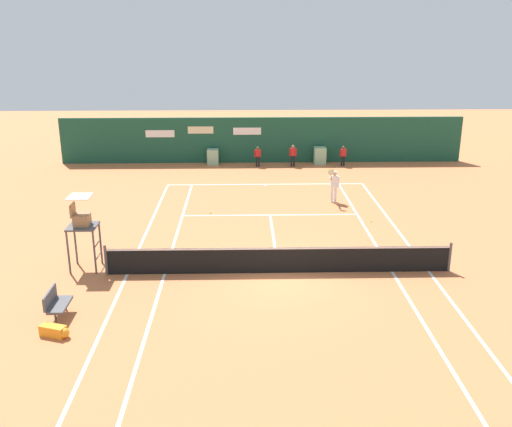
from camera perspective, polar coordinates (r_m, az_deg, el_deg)
The scene contains 12 objects.
ground_plane at distance 20.77m, azimuth 2.18°, elevation -5.24°, with size 80.00×80.00×0.01m.
tennis_net at distance 20.05m, azimuth 2.30°, elevation -4.57°, with size 12.10×0.10×1.07m.
sponsor_back_wall at distance 36.09m, azimuth 0.64°, elevation 7.23°, with size 25.00×1.02×2.83m.
umpire_chair at distance 20.84m, azimuth -16.91°, elevation -0.86°, with size 1.00×1.00×2.70m.
player_bench at distance 18.08m, azimuth -19.24°, elevation -8.33°, with size 0.54×1.12×0.88m.
equipment_bag at distance 17.24m, azimuth -19.27°, elevation -11.00°, with size 0.88×0.52×0.32m.
player_on_baseline at distance 28.10m, azimuth 7.75°, elevation 2.96°, with size 0.65×0.64×1.79m.
ball_kid_right_post at distance 35.60m, azimuth 8.65°, elevation 5.81°, with size 0.42×0.19×1.25m.
ball_kid_left_post at distance 35.07m, azimuth 0.17°, elevation 5.82°, with size 0.41×0.19×1.24m.
ball_kid_centre_post at distance 35.18m, azimuth 3.69°, elevation 5.91°, with size 0.44×0.19×1.33m.
tennis_ball_mid_court at distance 25.80m, azimuth 11.39°, elevation -0.75°, with size 0.07×0.07×0.07m, color #CCE033.
tennis_ball_near_service_line at distance 26.50m, azimuth -4.54°, elevation 0.08°, with size 0.07×0.07×0.07m, color #CCE033.
Camera 1 is at (-1.26, -18.43, 8.30)m, focal length 40.26 mm.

